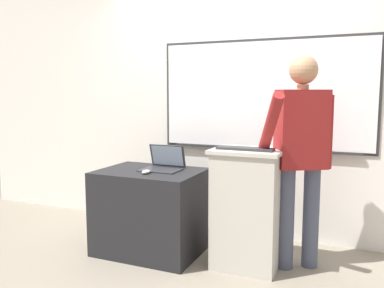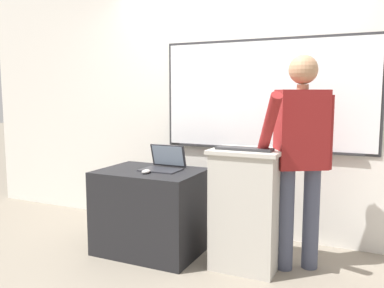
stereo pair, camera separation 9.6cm
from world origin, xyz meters
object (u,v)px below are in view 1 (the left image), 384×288
person_presenter (301,148)px  wireless_keyboard (245,149)px  lectern_podium (247,208)px  laptop (164,162)px  side_desk (151,211)px  computer_mouse_by_laptop (146,172)px

person_presenter → wireless_keyboard: bearing=176.2°
wireless_keyboard → lectern_podium: bearing=82.5°
person_presenter → laptop: (-1.18, -0.08, -0.18)m
side_desk → wireless_keyboard: size_ratio=2.00×
laptop → person_presenter: bearing=3.7°
laptop → wireless_keyboard: bearing=-9.1°
laptop → wireless_keyboard: (0.78, -0.13, 0.18)m
side_desk → computer_mouse_by_laptop: bearing=-73.5°
person_presenter → lectern_podium: bearing=170.0°
person_presenter → computer_mouse_by_laptop: bearing=164.0°
lectern_podium → wireless_keyboard: size_ratio=2.19×
lectern_podium → person_presenter: size_ratio=0.57×
lectern_podium → side_desk: 0.89m
laptop → computer_mouse_by_laptop: size_ratio=3.45×
side_desk → computer_mouse_by_laptop: size_ratio=8.96×
laptop → wireless_keyboard: wireless_keyboard is taller
computer_mouse_by_laptop → wireless_keyboard: bearing=8.2°
side_desk → wireless_keyboard: (0.87, -0.02, 0.62)m
person_presenter → wireless_keyboard: person_presenter is taller
side_desk → person_presenter: 1.42m
wireless_keyboard → computer_mouse_by_laptop: size_ratio=4.47×
wireless_keyboard → computer_mouse_by_laptop: bearing=-171.8°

